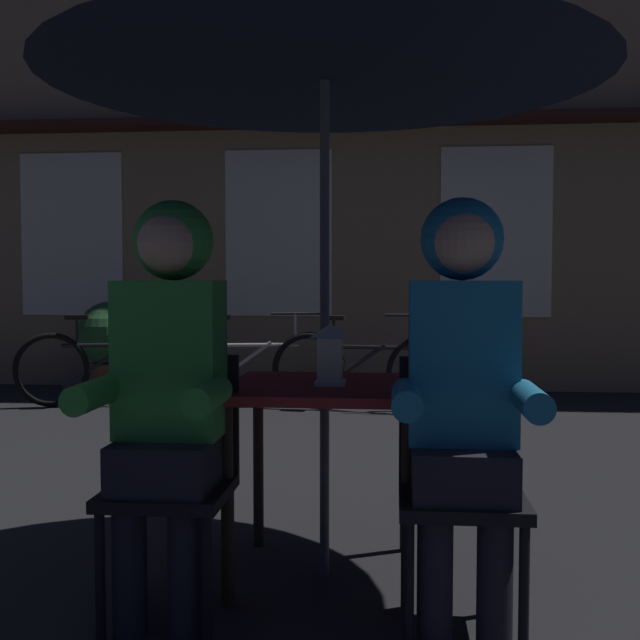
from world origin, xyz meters
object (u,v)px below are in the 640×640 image
Objects in this scene: potted_plant at (110,341)px; person_right_hooded at (463,370)px; cafe_table at (325,410)px; bicycle_third at (365,370)px; patio_umbrella at (325,29)px; lantern at (330,353)px; bicycle_second at (252,367)px; person_left_hooded at (168,367)px; chair_left at (174,469)px; bicycle_nearest at (110,367)px; chair_right at (460,476)px.

person_right_hooded is at bearing -58.12° from potted_plant.
cafe_table is 0.44× the size of bicycle_third.
patio_umbrella is 1.38× the size of bicycle_third.
potted_plant is at bearing 119.75° from lantern.
person_right_hooded is (0.48, -0.43, -1.21)m from patio_umbrella.
cafe_table is at bearing -60.27° from potted_plant.
bicycle_second is (-1.03, 3.98, -0.51)m from lantern.
potted_plant reaches higher than bicycle_third.
person_left_hooded is 1.00× the size of person_right_hooded.
bicycle_third is at bearing 89.90° from cafe_table.
patio_umbrella is 5.11m from potted_plant.
cafe_table is 0.53× the size of person_right_hooded.
patio_umbrella reaches higher than bicycle_second.
chair_left is 0.53× the size of bicycle_nearest.
bicycle_nearest is (-2.75, 4.25, -0.50)m from person_right_hooded.
bicycle_second is (-1.49, 4.31, -0.14)m from chair_right.
person_left_hooded is at bearing -67.20° from bicycle_nearest.
bicycle_third is at bearing -6.25° from bicycle_second.
chair_right is (0.46, -0.33, -0.37)m from lantern.
bicycle_third is (-0.47, 4.26, -0.50)m from person_right_hooded.
cafe_table is 0.45× the size of bicycle_second.
chair_right is 0.62× the size of person_left_hooded.
person_left_hooded reaches higher than bicycle_third.
chair_left is 0.95× the size of potted_plant.
cafe_table is at bearing -59.35° from bicycle_nearest.
lantern is 0.71m from chair_left.
bicycle_second is 1.81× the size of potted_plant.
lantern is 0.25× the size of potted_plant.
person_left_hooded is 5.06m from potted_plant.
lantern is 0.67m from chair_right.
patio_umbrella reaches higher than potted_plant.
chair_right is at bearing 90.00° from person_right_hooded.
chair_left is 0.52× the size of bicycle_third.
bicycle_second is at bearing 104.37° from cafe_table.
patio_umbrella is 1.65× the size of person_right_hooded.
person_right_hooded is 0.84× the size of bicycle_third.
patio_umbrella reaches higher than bicycle_nearest.
potted_plant is (-2.42, 4.24, -1.51)m from patio_umbrella.
chair_right is 1.03m from person_left_hooded.
chair_left reaches higher than cafe_table.
cafe_table is 0.62m from chair_left.
lantern is 3.90m from bicycle_third.
potted_plant is at bearing 112.85° from chair_left.
lantern is at bearing 139.79° from person_right_hooded.
chair_right is 0.53× the size of bicycle_nearest.
person_right_hooded is at bearing -41.57° from patio_umbrella.
potted_plant is at bearing 121.88° from person_right_hooded.
potted_plant is at bearing 119.73° from cafe_table.
chair_left is at bearing -142.45° from patio_umbrella.
potted_plant is (-2.90, 4.67, -0.30)m from person_right_hooded.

